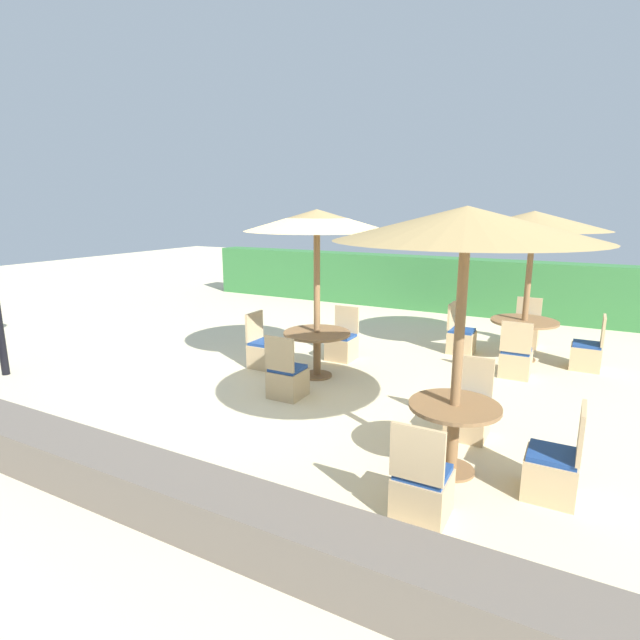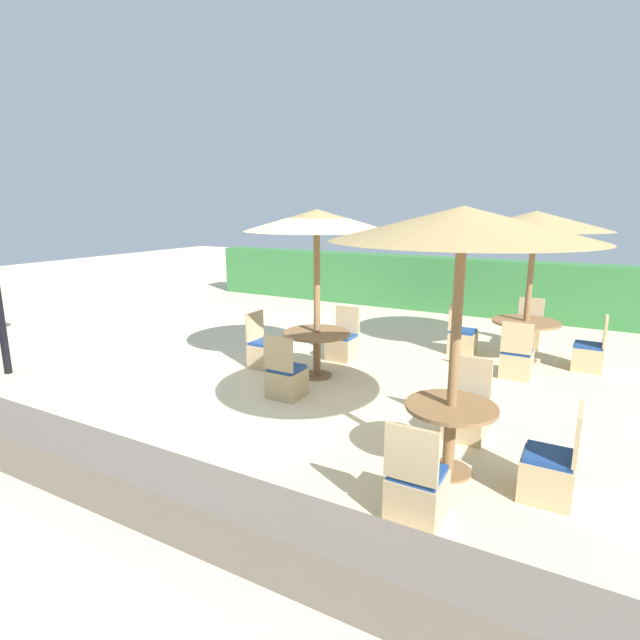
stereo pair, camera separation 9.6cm
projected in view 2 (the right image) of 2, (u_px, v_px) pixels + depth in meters
name	position (u px, v px, depth m)	size (l,w,h in m)	color
ground_plane	(301.00, 385.00, 7.63)	(40.00, 40.00, 0.00)	beige
hedge_row	(430.00, 283.00, 13.05)	(13.00, 0.70, 1.39)	#387A3D
stone_border	(113.00, 474.00, 4.67)	(10.00, 0.56, 0.45)	#6B6056
parasol_front_right	(463.00, 225.00, 4.58)	(2.49, 2.49, 2.68)	olive
round_table_front_right	(450.00, 423.00, 5.02)	(0.92, 0.92, 0.73)	olive
patio_chair_front_right_south	(416.00, 490.00, 4.33)	(0.46, 0.46, 0.93)	tan
patio_chair_front_right_east	(549.00, 472.00, 4.62)	(0.46, 0.46, 0.93)	tan
patio_chair_front_right_north	(466.00, 416.00, 5.87)	(0.46, 0.46, 0.93)	tan
parasol_back_right	(536.00, 222.00, 8.29)	(2.41, 2.41, 2.59)	olive
round_table_back_right	(525.00, 329.00, 8.70)	(1.13, 1.13, 0.72)	olive
patio_chair_back_right_west	(462.00, 339.00, 9.23)	(0.46, 0.46, 0.93)	tan
patio_chair_back_right_north	(528.00, 333.00, 9.65)	(0.46, 0.46, 0.93)	tan
patio_chair_back_right_east	(589.00, 355.00, 8.27)	(0.46, 0.46, 0.93)	tan
patio_chair_back_right_south	(516.00, 361.00, 7.92)	(0.46, 0.46, 0.93)	tan
parasol_center	(317.00, 221.00, 7.48)	(2.21, 2.21, 2.63)	olive
round_table_center	(317.00, 341.00, 7.90)	(1.06, 1.06, 0.73)	olive
patio_chair_center_south	(286.00, 379.00, 7.10)	(0.46, 0.46, 0.93)	tan
patio_chair_center_north	(342.00, 345.00, 8.86)	(0.46, 0.46, 0.93)	tan
patio_chair_center_west	(265.00, 352.00, 8.45)	(0.46, 0.46, 0.93)	tan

